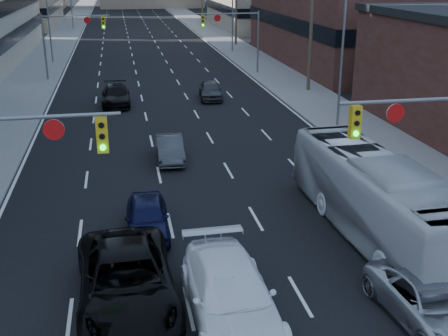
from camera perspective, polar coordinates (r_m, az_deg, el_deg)
road_surface at (r=139.25m, az=-9.53°, el=15.42°), size 18.00×300.00×0.02m
sidewalk_left at (r=139.44m, az=-14.42°, el=15.12°), size 5.00×300.00×0.15m
sidewalk_right at (r=140.01m, az=-4.64°, el=15.67°), size 5.00×300.00×0.15m
storefront_right_mid at (r=65.18m, az=14.81°, el=14.33°), size 20.00×30.00×9.00m
signal_near_right at (r=20.87m, az=21.48°, el=2.62°), size 6.59×0.33×6.00m
signal_far_left at (r=54.31m, az=-15.43°, el=13.09°), size 6.09×0.33×6.00m
signal_far_right at (r=55.29m, az=1.10°, el=13.87°), size 6.09×0.33×6.00m
utility_pole_block at (r=47.70m, az=8.88°, el=14.49°), size 2.20×0.28×11.00m
utility_pole_midblock at (r=76.59m, az=1.24°, el=16.63°), size 2.20×0.28×11.00m
streetlight_left_mid at (r=64.41m, az=-17.29°, el=14.54°), size 2.03×0.22×9.00m
streetlight_right_near at (r=36.89m, az=11.70°, el=11.69°), size 2.03×0.22×9.00m
streetlight_right_far at (r=70.40m, az=0.73°, el=15.76°), size 2.03×0.22×9.00m
black_pickup at (r=17.87m, az=-9.86°, el=-11.18°), size 3.24×6.54×1.78m
white_van at (r=16.98m, az=0.66°, el=-12.74°), size 2.56×6.03×1.74m
silver_suv at (r=18.06m, az=20.13°, el=-12.70°), size 2.56×4.93×1.33m
transit_bus at (r=22.47m, az=15.21°, el=-2.89°), size 3.09×11.57×3.20m
sedan_blue at (r=22.33m, az=-7.83°, el=-4.99°), size 1.82×4.23×1.42m
sedan_grey_center at (r=30.67m, az=-5.51°, el=1.97°), size 1.49×4.03×1.32m
sedan_black_far at (r=43.82m, az=-10.93°, el=7.25°), size 2.10×5.15×1.49m
sedan_grey_right at (r=45.06m, az=-1.39°, el=7.91°), size 2.09×4.39×1.45m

